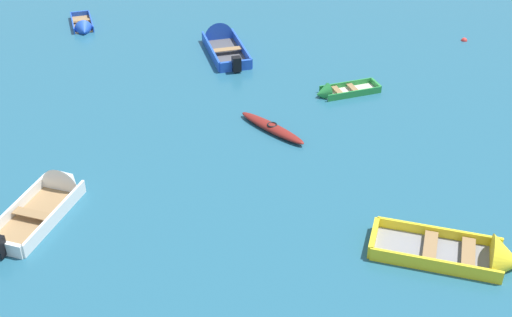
% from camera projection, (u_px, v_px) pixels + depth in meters
% --- Properties ---
extents(rowboat_blue_near_camera, '(2.55, 4.93, 1.49)m').
position_uv_depth(rowboat_blue_near_camera, '(221.00, 41.00, 34.28)').
color(rowboat_blue_near_camera, '#4C4C51').
rests_on(rowboat_blue_near_camera, ground_plane).
extents(rowboat_white_back_row_right, '(2.84, 4.56, 1.42)m').
position_uv_depth(rowboat_white_back_row_right, '(53.00, 196.00, 23.11)').
color(rowboat_white_back_row_right, '#99754C').
rests_on(rowboat_white_back_row_right, ground_plane).
extents(rowboat_yellow_midfield_right, '(4.77, 2.92, 1.51)m').
position_uv_depth(rowboat_yellow_midfield_right, '(478.00, 257.00, 20.49)').
color(rowboat_yellow_midfield_right, gray).
rests_on(rowboat_yellow_midfield_right, ground_plane).
extents(rowboat_green_near_right, '(3.10, 1.74, 0.88)m').
position_uv_depth(rowboat_green_near_right, '(334.00, 92.00, 29.75)').
color(rowboat_green_near_right, beige).
rests_on(rowboat_green_near_right, ground_plane).
extents(kayak_maroon_back_row_center, '(2.73, 2.96, 0.33)m').
position_uv_depth(kayak_maroon_back_row_center, '(272.00, 128.00, 27.12)').
color(kayak_maroon_back_row_center, maroon).
rests_on(kayak_maroon_back_row_center, ground_plane).
extents(rowboat_blue_cluster_inner, '(1.71, 3.04, 0.95)m').
position_uv_depth(rowboat_blue_cluster_inner, '(83.00, 27.00, 36.05)').
color(rowboat_blue_cluster_inner, '#99754C').
rests_on(rowboat_blue_cluster_inner, ground_plane).
extents(mooring_buoy_outer_edge, '(0.32, 0.32, 0.32)m').
position_uv_depth(mooring_buoy_outer_edge, '(464.00, 41.00, 34.93)').
color(mooring_buoy_outer_edge, red).
rests_on(mooring_buoy_outer_edge, ground_plane).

